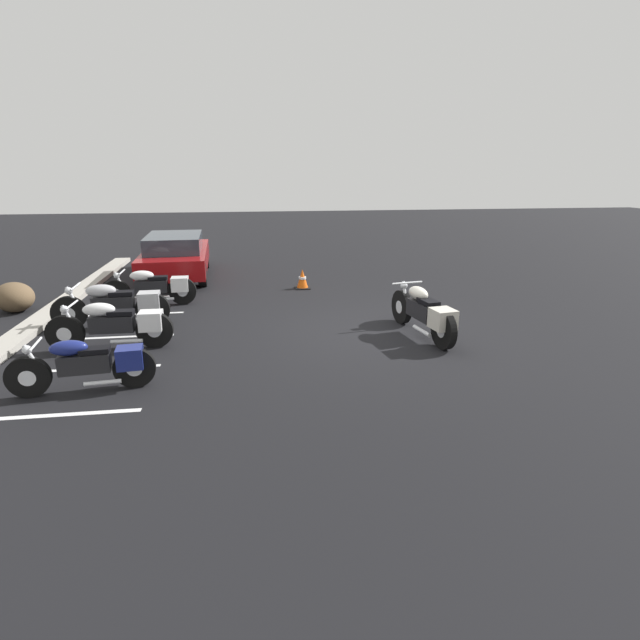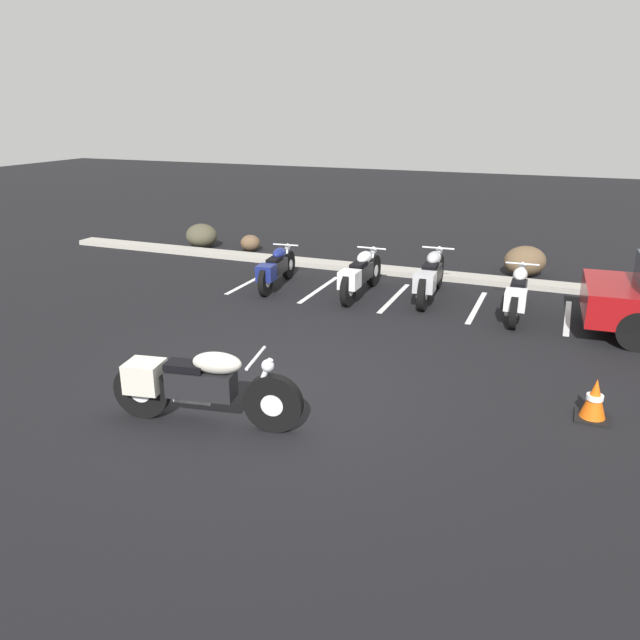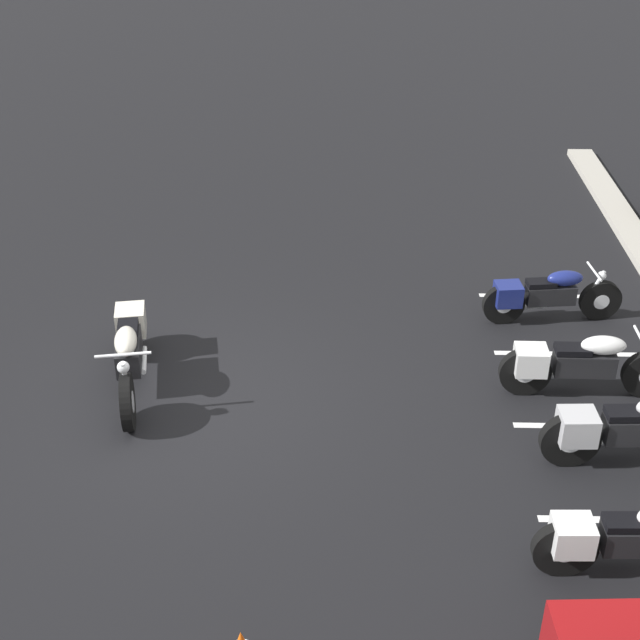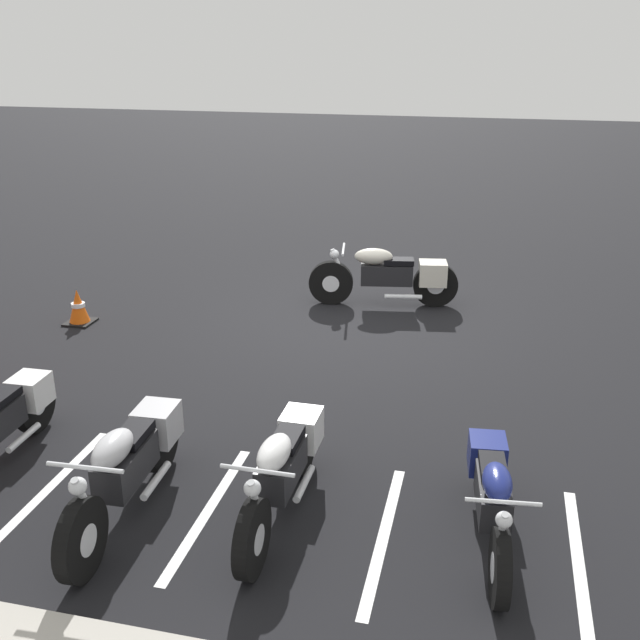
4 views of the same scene
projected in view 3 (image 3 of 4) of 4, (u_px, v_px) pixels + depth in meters
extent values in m
plane|color=black|center=(203.00, 403.00, 11.18)|extent=(60.00, 60.00, 0.00)
cylinder|color=black|center=(128.00, 402.00, 10.61)|extent=(0.71, 0.24, 0.70)
cylinder|color=silver|center=(128.00, 402.00, 10.61)|extent=(0.29, 0.18, 0.27)
cylinder|color=black|center=(132.00, 331.00, 12.01)|extent=(0.71, 0.24, 0.70)
cylinder|color=silver|center=(132.00, 331.00, 12.01)|extent=(0.29, 0.18, 0.27)
cube|color=black|center=(129.00, 351.00, 11.28)|extent=(0.85, 0.43, 0.32)
ellipsoid|color=beige|center=(126.00, 341.00, 10.95)|extent=(0.63, 0.37, 0.26)
cube|color=black|center=(128.00, 330.00, 11.32)|extent=(0.50, 0.33, 0.09)
cube|color=beige|center=(131.00, 320.00, 11.87)|extent=(0.48, 0.45, 0.36)
cylinder|color=silver|center=(125.00, 377.00, 10.58)|extent=(0.29, 0.11, 0.57)
cylinder|color=silver|center=(123.00, 355.00, 10.49)|extent=(0.15, 0.66, 0.04)
sphere|color=silver|center=(123.00, 367.00, 10.42)|extent=(0.15, 0.15, 0.15)
cylinder|color=silver|center=(144.00, 360.00, 11.68)|extent=(0.59, 0.17, 0.07)
cylinder|color=black|center=(600.00, 300.00, 12.82)|extent=(0.17, 0.61, 0.60)
cylinder|color=silver|center=(600.00, 300.00, 12.82)|extent=(0.14, 0.24, 0.23)
cylinder|color=black|center=(504.00, 304.00, 12.72)|extent=(0.17, 0.61, 0.60)
cylinder|color=silver|center=(504.00, 304.00, 12.72)|extent=(0.14, 0.24, 0.23)
cube|color=black|center=(550.00, 294.00, 12.70)|extent=(0.33, 0.72, 0.27)
ellipsoid|color=navy|center=(565.00, 278.00, 12.58)|extent=(0.29, 0.54, 0.22)
cube|color=black|center=(541.00, 283.00, 12.59)|extent=(0.26, 0.42, 0.07)
cube|color=navy|center=(508.00, 294.00, 12.64)|extent=(0.37, 0.40, 0.31)
cylinder|color=silver|center=(595.00, 286.00, 12.69)|extent=(0.08, 0.24, 0.49)
cylinder|color=silver|center=(594.00, 271.00, 12.56)|extent=(0.57, 0.09, 0.03)
sphere|color=silver|center=(602.00, 276.00, 12.61)|extent=(0.13, 0.13, 0.13)
cylinder|color=silver|center=(530.00, 307.00, 12.93)|extent=(0.12, 0.51, 0.06)
cylinder|color=black|center=(525.00, 372.00, 11.21)|extent=(0.12, 0.66, 0.65)
cylinder|color=silver|center=(525.00, 372.00, 11.21)|extent=(0.13, 0.25, 0.25)
cube|color=black|center=(584.00, 363.00, 11.11)|extent=(0.28, 0.76, 0.30)
ellipsoid|color=white|center=(604.00, 345.00, 10.97)|extent=(0.26, 0.56, 0.24)
cube|color=black|center=(573.00, 349.00, 11.02)|extent=(0.24, 0.44, 0.08)
cube|color=white|center=(531.00, 360.00, 11.12)|extent=(0.36, 0.40, 0.34)
cylinder|color=silver|center=(559.00, 376.00, 11.39)|extent=(0.07, 0.55, 0.07)
cylinder|color=black|center=(570.00, 440.00, 10.01)|extent=(0.15, 0.69, 0.69)
cylinder|color=silver|center=(570.00, 440.00, 10.01)|extent=(0.14, 0.27, 0.26)
cube|color=black|center=(639.00, 428.00, 9.94)|extent=(0.32, 0.80, 0.31)
cube|color=black|center=(627.00, 413.00, 9.83)|extent=(0.27, 0.47, 0.08)
cube|color=#B7B7BC|center=(577.00, 427.00, 9.92)|extent=(0.39, 0.43, 0.35)
cylinder|color=silver|center=(608.00, 442.00, 10.23)|extent=(0.10, 0.57, 0.07)
cylinder|color=black|center=(565.00, 549.00, 8.61)|extent=(0.13, 0.64, 0.64)
cylinder|color=silver|center=(565.00, 549.00, 8.61)|extent=(0.13, 0.25, 0.24)
cube|color=black|center=(640.00, 538.00, 8.54)|extent=(0.29, 0.74, 0.29)
cube|color=black|center=(627.00, 523.00, 8.44)|extent=(0.24, 0.43, 0.08)
cube|color=white|center=(572.00, 535.00, 8.52)|extent=(0.36, 0.40, 0.33)
cylinder|color=silver|center=(606.00, 549.00, 8.80)|extent=(0.08, 0.54, 0.07)
cube|color=white|center=(548.00, 296.00, 13.54)|extent=(0.10, 2.10, 0.00)
cube|color=white|center=(571.00, 354.00, 12.16)|extent=(0.10, 2.10, 0.00)
cube|color=white|center=(600.00, 426.00, 10.78)|extent=(0.10, 2.10, 0.00)
cube|color=white|center=(638.00, 520.00, 9.40)|extent=(0.10, 2.10, 0.00)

